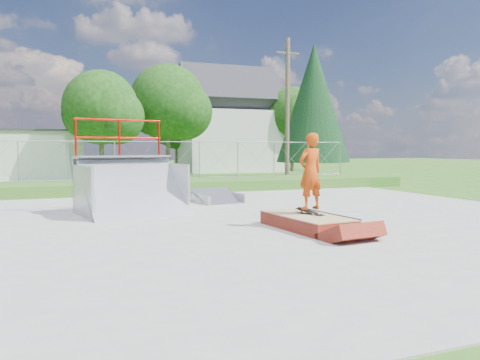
# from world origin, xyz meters

# --- Properties ---
(ground) EXTENTS (120.00, 120.00, 0.00)m
(ground) POSITION_xyz_m (0.00, 0.00, 0.00)
(ground) COLOR #29601B
(ground) RESTS_ON ground
(concrete_pad) EXTENTS (20.00, 16.00, 0.04)m
(concrete_pad) POSITION_xyz_m (0.00, 0.00, 0.02)
(concrete_pad) COLOR gray
(concrete_pad) RESTS_ON ground
(grass_berm) EXTENTS (24.00, 3.00, 0.50)m
(grass_berm) POSITION_xyz_m (0.00, 9.50, 0.25)
(grass_berm) COLOR #29601B
(grass_berm) RESTS_ON ground
(grind_box) EXTENTS (1.48, 2.63, 0.37)m
(grind_box) POSITION_xyz_m (1.29, -1.49, 0.19)
(grind_box) COLOR maroon
(grind_box) RESTS_ON concrete_pad
(quarter_pipe) EXTENTS (3.33, 2.99, 2.89)m
(quarter_pipe) POSITION_xyz_m (-2.30, 2.60, 1.45)
(quarter_pipe) COLOR #AEB0B6
(quarter_pipe) RESTS_ON concrete_pad
(flat_bank_ramp) EXTENTS (1.71, 1.79, 0.45)m
(flat_bank_ramp) POSITION_xyz_m (0.98, 4.51, 0.22)
(flat_bank_ramp) COLOR #AEB0B6
(flat_bank_ramp) RESTS_ON concrete_pad
(skateboard) EXTENTS (0.46, 0.82, 0.13)m
(skateboard) POSITION_xyz_m (1.42, -1.41, 0.42)
(skateboard) COLOR black
(skateboard) RESTS_ON grind_box
(skater) EXTENTS (0.76, 0.58, 1.87)m
(skater) POSITION_xyz_m (1.42, -1.41, 1.35)
(skater) COLOR #C7420E
(skater) RESTS_ON grind_box
(chain_link_fence) EXTENTS (20.00, 0.06, 1.80)m
(chain_link_fence) POSITION_xyz_m (0.00, 10.50, 1.40)
(chain_link_fence) COLOR gray
(chain_link_fence) RESTS_ON grass_berm
(gable_house) EXTENTS (8.40, 6.08, 8.94)m
(gable_house) POSITION_xyz_m (9.00, 26.00, 3.84)
(gable_house) COLOR silver
(gable_house) RESTS_ON ground
(utility_pole) EXTENTS (0.24, 0.24, 8.00)m
(utility_pole) POSITION_xyz_m (7.50, 12.00, 4.00)
(utility_pole) COLOR brown
(utility_pole) RESTS_ON ground
(tree_left_near) EXTENTS (4.76, 4.48, 6.65)m
(tree_left_near) POSITION_xyz_m (-1.75, 17.83, 4.24)
(tree_left_near) COLOR brown
(tree_left_near) RESTS_ON ground
(tree_center) EXTENTS (5.44, 5.12, 7.60)m
(tree_center) POSITION_xyz_m (2.78, 19.81, 4.85)
(tree_center) COLOR brown
(tree_center) RESTS_ON ground
(tree_right_far) EXTENTS (5.10, 4.80, 7.12)m
(tree_right_far) POSITION_xyz_m (14.27, 23.82, 4.54)
(tree_right_far) COLOR brown
(tree_right_far) RESTS_ON ground
(tree_back_mid) EXTENTS (4.08, 3.84, 5.70)m
(tree_back_mid) POSITION_xyz_m (5.21, 27.86, 3.63)
(tree_back_mid) COLOR brown
(tree_back_mid) RESTS_ON ground
(conifer_tree) EXTENTS (5.04, 5.04, 9.10)m
(conifer_tree) POSITION_xyz_m (12.00, 17.00, 5.05)
(conifer_tree) COLOR brown
(conifer_tree) RESTS_ON ground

